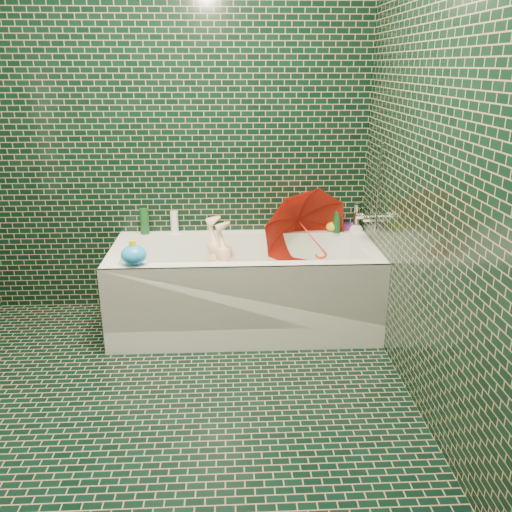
{
  "coord_description": "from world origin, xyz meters",
  "views": [
    {
      "loc": [
        0.36,
        -2.27,
        1.65
      ],
      "look_at": [
        0.52,
        0.82,
        0.56
      ],
      "focal_mm": 38.0,
      "sensor_mm": 36.0,
      "label": 1
    }
  ],
  "objects_px": {
    "child": "(229,283)",
    "rubber_duck": "(333,225)",
    "umbrella": "(311,236)",
    "bath_toy": "(134,255)",
    "bathtub": "(244,296)"
  },
  "relations": [
    {
      "from": "child",
      "to": "rubber_duck",
      "type": "distance_m",
      "value": 0.85
    },
    {
      "from": "child",
      "to": "rubber_duck",
      "type": "relative_size",
      "value": 7.01
    },
    {
      "from": "child",
      "to": "umbrella",
      "type": "distance_m",
      "value": 0.62
    },
    {
      "from": "umbrella",
      "to": "rubber_duck",
      "type": "bearing_deg",
      "value": 33.61
    },
    {
      "from": "umbrella",
      "to": "rubber_duck",
      "type": "height_order",
      "value": "umbrella"
    },
    {
      "from": "child",
      "to": "bath_toy",
      "type": "distance_m",
      "value": 0.69
    },
    {
      "from": "rubber_duck",
      "to": "bath_toy",
      "type": "distance_m",
      "value": 1.42
    },
    {
      "from": "bathtub",
      "to": "umbrella",
      "type": "height_order",
      "value": "umbrella"
    },
    {
      "from": "umbrella",
      "to": "rubber_duck",
      "type": "distance_m",
      "value": 0.28
    },
    {
      "from": "bathtub",
      "to": "bath_toy",
      "type": "distance_m",
      "value": 0.82
    },
    {
      "from": "child",
      "to": "bath_toy",
      "type": "xyz_separation_m",
      "value": [
        -0.55,
        -0.28,
        0.3
      ]
    },
    {
      "from": "umbrella",
      "to": "bath_toy",
      "type": "distance_m",
      "value": 1.17
    },
    {
      "from": "umbrella",
      "to": "child",
      "type": "bearing_deg",
      "value": 178.68
    },
    {
      "from": "bathtub",
      "to": "rubber_duck",
      "type": "bearing_deg",
      "value": 27.0
    },
    {
      "from": "rubber_duck",
      "to": "umbrella",
      "type": "bearing_deg",
      "value": -152.21
    }
  ]
}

